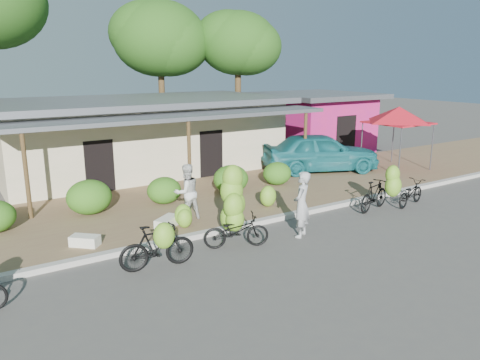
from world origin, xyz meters
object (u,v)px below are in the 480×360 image
object	(u,v)px
vendor	(302,204)
bystander	(187,192)
bike_left	(158,245)
bike_far_right	(411,193)
bike_center	(234,214)
sack_near	(167,222)
sack_far	(85,241)
red_canopy	(399,115)
tree_center_right	(156,37)
bike_right	(379,192)
tree_near_right	(234,41)
teal_van	(320,152)

from	to	relation	value
vendor	bystander	size ratio (longest dim) A/B	1.09
bike_left	bike_far_right	world-z (taller)	bike_left
bike_far_right	bike_center	bearing A→B (deg)	74.19
bystander	bike_far_right	bearing A→B (deg)	157.24
bike_far_right	sack_near	distance (m)	8.56
bike_center	sack_far	xyz separation A→B (m)	(-3.60, 1.77, -0.61)
red_canopy	sack_far	distance (m)	15.02
tree_center_right	bike_right	size ratio (longest dim) A/B	4.62
vendor	sack_near	bearing A→B (deg)	-73.48
tree_near_right	bike_far_right	size ratio (longest dim) A/B	4.39
tree_near_right	vendor	bearing A→B (deg)	-115.01
tree_near_right	bike_center	size ratio (longest dim) A/B	3.62
bike_far_right	sack_far	xyz separation A→B (m)	(-10.73, 2.04, -0.19)
red_canopy	sack_far	xyz separation A→B (m)	(-14.71, -1.91, -2.35)
bystander	bike_center	bearing A→B (deg)	94.02
red_canopy	bike_center	size ratio (longest dim) A/B	1.61
tree_center_right	bike_left	size ratio (longest dim) A/B	4.38
sack_far	bystander	distance (m)	3.41
red_canopy	bike_right	bearing A→B (deg)	-145.14
bike_right	bike_center	bearing A→B (deg)	74.88
bike_far_right	teal_van	size ratio (longest dim) A/B	0.35
bike_left	tree_center_right	bearing A→B (deg)	-16.22
tree_near_right	red_canopy	distance (m)	10.80
sack_near	teal_van	size ratio (longest dim) A/B	0.17
bike_center	bystander	bearing A→B (deg)	29.85
red_canopy	sack_far	size ratio (longest dim) A/B	4.67
bike_left	bike_center	xyz separation A→B (m)	(2.43, 0.42, 0.25)
red_canopy	sack_far	bearing A→B (deg)	-172.62
bike_far_right	bystander	bearing A→B (deg)	57.49
bike_far_right	teal_van	world-z (taller)	teal_van
red_canopy	bike_left	distance (m)	14.29
red_canopy	bike_left	size ratio (longest dim) A/B	1.83
tree_near_right	sack_near	distance (m)	16.18
red_canopy	sack_near	world-z (taller)	red_canopy
sack_far	bystander	world-z (taller)	bystander
red_canopy	vendor	bearing A→B (deg)	-155.33
bike_far_right	bike_right	bearing A→B (deg)	70.85
sack_far	vendor	world-z (taller)	vendor
tree_near_right	bike_far_right	xyz separation A→B (m)	(-1.37, -13.83, -5.67)
sack_near	sack_far	size ratio (longest dim) A/B	1.13
tree_center_right	red_canopy	distance (m)	14.10
tree_center_right	sack_far	xyz separation A→B (m)	(-8.10, -13.79, -6.09)
bystander	red_canopy	bearing A→B (deg)	-176.85
tree_center_right	teal_van	size ratio (longest dim) A/B	1.63
bike_far_right	teal_van	distance (m)	5.49
red_canopy	bike_left	xyz separation A→B (m)	(-13.54, -4.09, -2.00)
bike_left	sack_near	xyz separation A→B (m)	(1.29, 2.36, -0.34)
bike_center	vendor	bearing A→B (deg)	-84.00
bystander	sack_far	bearing A→B (deg)	4.89
bike_left	sack_far	distance (m)	2.50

